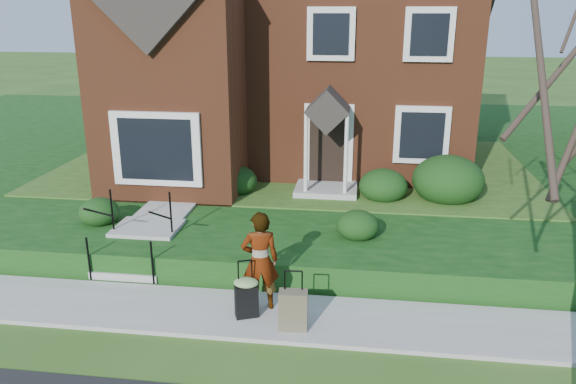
% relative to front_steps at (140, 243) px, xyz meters
% --- Properties ---
extents(ground, '(120.00, 120.00, 0.00)m').
position_rel_front_steps_xyz_m(ground, '(2.50, -1.84, -0.47)').
color(ground, '#2D5119').
rests_on(ground, ground).
extents(sidewalk, '(60.00, 1.60, 0.08)m').
position_rel_front_steps_xyz_m(sidewalk, '(2.50, -1.84, -0.43)').
color(sidewalk, '#9E9B93').
rests_on(sidewalk, ground).
extents(terrace, '(44.00, 20.00, 0.60)m').
position_rel_front_steps_xyz_m(terrace, '(6.50, 9.06, -0.17)').
color(terrace, '#10390F').
rests_on(terrace, ground).
extents(walkway, '(1.20, 6.00, 0.06)m').
position_rel_front_steps_xyz_m(walkway, '(0.00, 3.16, 0.16)').
color(walkway, '#9E9B93').
rests_on(walkway, terrace).
extents(main_house, '(10.40, 10.20, 9.40)m').
position_rel_front_steps_xyz_m(main_house, '(2.29, 7.76, 4.79)').
color(main_house, brown).
rests_on(main_house, terrace).
extents(front_steps, '(1.40, 2.02, 1.50)m').
position_rel_front_steps_xyz_m(front_steps, '(0.00, 0.00, 0.00)').
color(front_steps, '#9E9B93').
rests_on(front_steps, ground).
extents(foundation_shrubs, '(9.94, 4.16, 1.25)m').
position_rel_front_steps_xyz_m(foundation_shrubs, '(3.71, 3.14, 0.63)').
color(foundation_shrubs, black).
rests_on(foundation_shrubs, terrace).
extents(woman, '(0.76, 0.60, 1.83)m').
position_rel_front_steps_xyz_m(woman, '(2.89, -1.62, 0.52)').
color(woman, '#999999').
rests_on(woman, sidewalk).
extents(suitcase_black, '(0.53, 0.49, 1.05)m').
position_rel_front_steps_xyz_m(suitcase_black, '(2.70, -1.95, 0.01)').
color(suitcase_black, black).
rests_on(suitcase_black, sidewalk).
extents(suitcase_olive, '(0.49, 0.30, 1.04)m').
position_rel_front_steps_xyz_m(suitcase_olive, '(3.55, -2.24, -0.05)').
color(suitcase_olive, brown).
rests_on(suitcase_olive, sidewalk).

